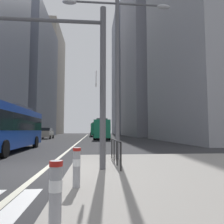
# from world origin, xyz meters

# --- Properties ---
(ground_plane) EXTENTS (160.00, 160.00, 0.00)m
(ground_plane) POSITION_xyz_m (0.00, 20.00, 0.00)
(ground_plane) COLOR #303033
(median_island) EXTENTS (9.00, 10.00, 0.15)m
(median_island) POSITION_xyz_m (5.50, -1.00, 0.07)
(median_island) COLOR gray
(median_island) RESTS_ON ground
(lane_centre_line) EXTENTS (0.20, 80.00, 0.01)m
(lane_centre_line) POSITION_xyz_m (0.00, 30.00, 0.01)
(lane_centre_line) COLOR beige
(lane_centre_line) RESTS_ON ground
(office_tower_left_mid) EXTENTS (13.82, 22.61, 29.19)m
(office_tower_left_mid) POSITION_xyz_m (-16.00, 45.28, 14.60)
(office_tower_left_mid) COLOR slate
(office_tower_left_mid) RESTS_ON ground
(office_tower_left_far) EXTENTS (10.42, 23.51, 40.17)m
(office_tower_left_far) POSITION_xyz_m (-16.00, 74.22, 20.08)
(office_tower_left_far) COLOR gray
(office_tower_left_far) RESTS_ON ground
(office_tower_right_mid) EXTENTS (12.51, 25.92, 56.31)m
(office_tower_right_mid) POSITION_xyz_m (17.00, 47.75, 28.15)
(office_tower_right_mid) COLOR gray
(office_tower_right_mid) RESTS_ON ground
(office_tower_right_far) EXTENTS (13.95, 21.20, 47.92)m
(office_tower_right_far) POSITION_xyz_m (17.00, 75.12, 23.96)
(office_tower_right_far) COLOR slate
(office_tower_right_far) RESTS_ON ground
(city_bus_blue_oncoming) EXTENTS (2.90, 11.18, 3.40)m
(city_bus_blue_oncoming) POSITION_xyz_m (-4.27, 7.59, 1.84)
(city_bus_blue_oncoming) COLOR #14389E
(city_bus_blue_oncoming) RESTS_ON ground
(city_bus_red_receding) EXTENTS (2.94, 11.31, 3.40)m
(city_bus_red_receding) POSITION_xyz_m (3.34, 28.91, 1.84)
(city_bus_red_receding) COLOR #198456
(city_bus_red_receding) RESTS_ON ground
(city_bus_red_distant) EXTENTS (2.89, 10.99, 3.40)m
(city_bus_red_distant) POSITION_xyz_m (2.50, 45.86, 1.84)
(city_bus_red_distant) COLOR #198456
(city_bus_red_distant) RESTS_ON ground
(car_oncoming_mid) EXTENTS (2.09, 4.25, 1.94)m
(car_oncoming_mid) POSITION_xyz_m (-6.36, 30.63, 0.99)
(car_oncoming_mid) COLOR #B2A899
(car_oncoming_mid) RESTS_ON ground
(car_receding_near) EXTENTS (2.21, 4.58, 1.94)m
(car_receding_near) POSITION_xyz_m (4.20, 57.23, 0.99)
(car_receding_near) COLOR silver
(car_receding_near) RESTS_ON ground
(car_receding_far) EXTENTS (2.17, 4.33, 1.94)m
(car_receding_far) POSITION_xyz_m (3.99, 54.99, 0.99)
(car_receding_far) COLOR gold
(car_receding_far) RESTS_ON ground
(traffic_signal_gantry) EXTENTS (7.09, 0.65, 6.00)m
(traffic_signal_gantry) POSITION_xyz_m (-0.21, -0.52, 4.16)
(traffic_signal_gantry) COLOR #515156
(traffic_signal_gantry) RESTS_ON median_island
(street_lamp_post) EXTENTS (5.50, 0.32, 8.00)m
(street_lamp_post) POSITION_xyz_m (3.03, 2.08, 5.28)
(street_lamp_post) COLOR #56565B
(street_lamp_post) RESTS_ON median_island
(bollard_front) EXTENTS (0.20, 0.20, 0.93)m
(bollard_front) POSITION_xyz_m (1.33, -5.00, 0.67)
(bollard_front) COLOR #99999E
(bollard_front) RESTS_ON median_island
(bollard_left) EXTENTS (0.20, 0.20, 0.95)m
(bollard_left) POSITION_xyz_m (1.46, -2.86, 0.68)
(bollard_left) COLOR #99999E
(bollard_left) RESTS_ON median_island
(pedestrian_railing) EXTENTS (0.06, 3.53, 0.98)m
(pedestrian_railing) POSITION_xyz_m (2.80, 0.79, 0.85)
(pedestrian_railing) COLOR black
(pedestrian_railing) RESTS_ON median_island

